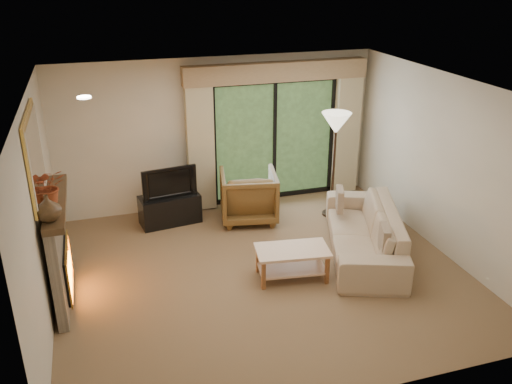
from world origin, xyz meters
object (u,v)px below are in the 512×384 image
object	(u,v)px
media_console	(170,209)
armchair	(249,196)
sofa	(364,231)
coffee_table	(292,263)

from	to	relation	value
media_console	armchair	size ratio (longest dim) A/B	1.04
armchair	media_console	bearing A→B (deg)	-0.09
sofa	coffee_table	bearing A→B (deg)	-54.31
sofa	armchair	bearing A→B (deg)	-120.53
media_console	coffee_table	xyz separation A→B (m)	(1.33, -2.20, -0.02)
media_console	armchair	bearing A→B (deg)	-18.77
armchair	coffee_table	size ratio (longest dim) A/B	0.95
media_console	armchair	distance (m)	1.32
coffee_table	armchair	bearing A→B (deg)	99.29
armchair	coffee_table	distance (m)	1.96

